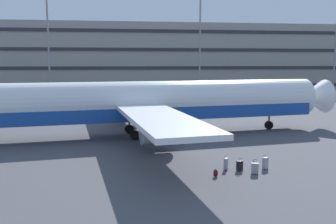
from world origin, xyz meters
TOP-DOWN VIEW (x-y plane):
  - ground_plane at (0.00, 0.00)m, footprint 600.00×600.00m
  - terminal_structure at (0.00, 53.31)m, footprint 172.70×16.28m
  - airliner at (2.33, -0.70)m, footprint 42.44×34.44m
  - light_mast_left at (-13.48, 38.58)m, footprint 1.80×0.50m
  - light_mast_center_left at (16.72, 38.58)m, footprint 1.80×0.50m
  - light_mast_center_right at (46.71, 38.58)m, footprint 1.80×0.50m
  - suitcase_red at (8.08, -13.36)m, footprint 0.44×0.34m
  - suitcase_large at (7.24, -12.95)m, footprint 0.40×0.49m
  - suitcase_black at (9.94, -13.21)m, footprint 0.45×0.39m
  - suitcase_laid_flat at (8.84, -14.17)m, footprint 0.50×0.37m
  - backpack_small at (9.21, -12.86)m, footprint 0.34×0.42m
  - backpack_orange at (6.16, -14.41)m, footprint 0.37×0.37m

SIDE VIEW (x-z plane):
  - ground_plane at x=0.00m, z-range 0.00..0.00m
  - backpack_orange at x=6.16m, z-range -0.03..0.51m
  - backpack_small at x=9.21m, z-range -0.03..0.51m
  - suitcase_red at x=8.08m, z-range -0.07..0.82m
  - suitcase_laid_flat at x=8.84m, z-range -0.08..0.88m
  - suitcase_large at x=7.24m, z-range -0.06..0.91m
  - suitcase_black at x=9.94m, z-range -0.06..0.93m
  - airliner at x=2.33m, z-range -2.39..8.93m
  - terminal_structure at x=0.00m, z-range 0.00..16.11m
  - light_mast_left at x=-13.48m, z-range 1.68..22.49m
  - light_mast_center_left at x=16.72m, z-range 1.70..24.07m
  - light_mast_center_right at x=46.71m, z-range 1.70..24.42m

